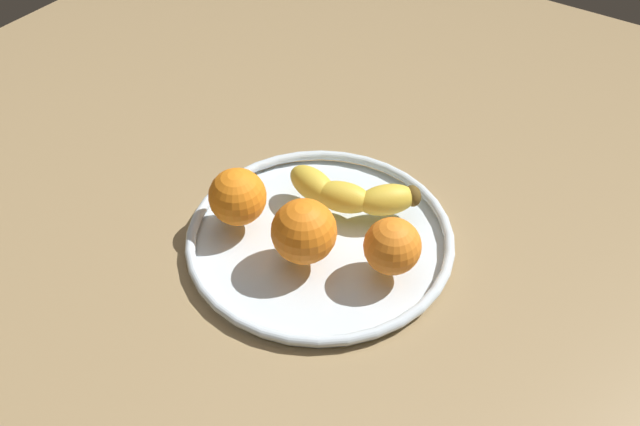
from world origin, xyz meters
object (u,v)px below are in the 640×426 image
object	(u,v)px
orange_back_left	(392,246)
banana	(351,194)
orange_center	(304,231)
orange_front_left	(238,197)
fruit_bowl	(320,237)

from	to	relation	value
orange_back_left	banana	bearing A→B (deg)	146.95
orange_center	orange_front_left	bearing A→B (deg)	177.07
orange_center	orange_back_left	size ratio (longest dim) A/B	1.15
fruit_bowl	banana	distance (cm)	6.38
banana	orange_center	bearing A→B (deg)	-106.30
fruit_bowl	banana	size ratio (longest dim) A/B	1.90
fruit_bowl	orange_center	size ratio (longest dim) A/B	4.30
banana	orange_center	distance (cm)	9.80
banana	orange_center	xyz separation A→B (cm)	(0.08, -9.63, 1.77)
fruit_bowl	orange_front_left	size ratio (longest dim) A/B	4.64
orange_front_left	orange_back_left	distance (cm)	18.72
fruit_bowl	orange_back_left	xyz separation A→B (cm)	(9.32, -0.00, 4.01)
banana	orange_front_left	world-z (taller)	orange_front_left
banana	orange_front_left	xyz separation A→B (cm)	(-9.58, -9.14, 1.50)
banana	orange_back_left	distance (cm)	10.61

